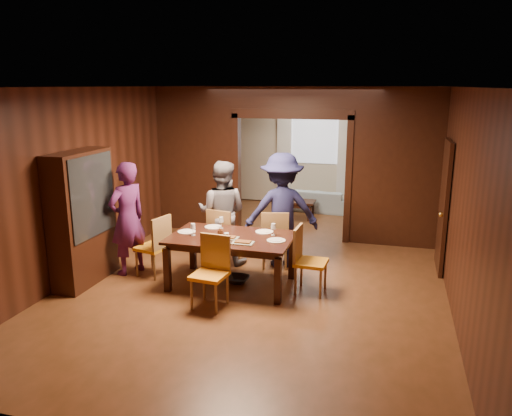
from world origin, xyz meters
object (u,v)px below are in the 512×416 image
(sofa, at_px, (316,200))
(hutch, at_px, (82,218))
(person_purple, at_px, (128,219))
(chair_near, at_px, (209,273))
(chair_left, at_px, (152,245))
(person_grey, at_px, (222,213))
(chair_right, at_px, (311,260))
(chair_far_l, at_px, (225,236))
(coffee_table, at_px, (297,209))
(dining_table, at_px, (232,261))
(person_navy, at_px, (282,210))
(chair_far_r, at_px, (275,238))

(sofa, xyz_separation_m, hutch, (-2.69, -5.35, 0.74))
(person_purple, xyz_separation_m, chair_near, (1.68, -0.86, -0.41))
(chair_left, bearing_deg, sofa, 173.06)
(person_purple, distance_m, person_grey, 1.53)
(sofa, relative_size, chair_right, 1.82)
(chair_right, relative_size, chair_far_l, 1.00)
(chair_far_l, xyz_separation_m, hutch, (-1.79, -1.28, 0.52))
(person_purple, distance_m, coffee_table, 4.53)
(person_purple, height_order, chair_left, person_purple)
(person_grey, bearing_deg, sofa, -106.71)
(coffee_table, bearing_deg, chair_near, -92.92)
(chair_far_l, distance_m, hutch, 2.26)
(dining_table, xyz_separation_m, coffee_table, (0.21, 4.08, -0.18))
(person_navy, xyz_separation_m, coffee_table, (-0.33, 3.06, -0.74))
(person_grey, bearing_deg, chair_far_l, 128.35)
(person_navy, distance_m, sofa, 3.93)
(chair_right, distance_m, chair_near, 1.50)
(chair_right, distance_m, chair_far_l, 1.75)
(chair_right, height_order, hutch, hutch)
(sofa, bearing_deg, person_navy, 94.85)
(person_purple, height_order, person_grey, person_purple)
(dining_table, xyz_separation_m, chair_near, (-0.04, -0.82, 0.10))
(person_navy, xyz_separation_m, chair_near, (-0.58, -1.84, -0.46))
(person_grey, xyz_separation_m, chair_left, (-0.86, -0.85, -0.38))
(chair_left, xyz_separation_m, chair_near, (1.28, -0.87, 0.00))
(person_purple, height_order, chair_right, person_purple)
(sofa, xyz_separation_m, chair_near, (-0.55, -5.70, 0.23))
(chair_right, bearing_deg, chair_far_r, 43.08)
(person_navy, relative_size, chair_far_l, 1.94)
(coffee_table, distance_m, chair_far_l, 3.33)
(sofa, distance_m, hutch, 6.03)
(sofa, bearing_deg, chair_right, 102.48)
(sofa, bearing_deg, hutch, 67.83)
(chair_far_l, bearing_deg, chair_right, 163.41)
(person_purple, distance_m, chair_far_r, 2.37)
(person_navy, relative_size, coffee_table, 2.35)
(sofa, bearing_deg, dining_table, 88.56)
(person_grey, relative_size, dining_table, 0.96)
(chair_right, relative_size, chair_near, 1.00)
(chair_left, height_order, chair_right, same)
(dining_table, bearing_deg, sofa, 84.05)
(person_grey, distance_m, dining_table, 1.12)
(chair_far_r, bearing_deg, person_purple, 9.08)
(chair_left, relative_size, chair_right, 1.00)
(chair_right, bearing_deg, person_navy, 36.81)
(coffee_table, height_order, chair_far_r, chair_far_r)
(coffee_table, bearing_deg, hutch, -117.71)
(dining_table, relative_size, chair_left, 1.86)
(coffee_table, bearing_deg, person_purple, -115.50)
(sofa, height_order, chair_near, chair_near)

